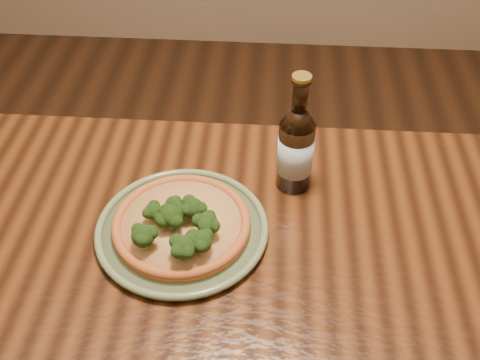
# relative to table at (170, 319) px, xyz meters

# --- Properties ---
(table) EXTENTS (1.60, 0.90, 0.75)m
(table) POSITION_rel_table_xyz_m (0.00, 0.00, 0.00)
(table) COLOR #45240E
(table) RESTS_ON ground
(plate) EXTENTS (0.31, 0.31, 0.02)m
(plate) POSITION_rel_table_xyz_m (0.01, 0.12, 0.10)
(plate) COLOR #637651
(plate) RESTS_ON table
(pizza) EXTENTS (0.25, 0.25, 0.07)m
(pizza) POSITION_rel_table_xyz_m (0.01, 0.12, 0.12)
(pizza) COLOR #B05D27
(pizza) RESTS_ON plate
(beer_bottle) EXTENTS (0.07, 0.07, 0.25)m
(beer_bottle) POSITION_rel_table_xyz_m (0.21, 0.27, 0.19)
(beer_bottle) COLOR black
(beer_bottle) RESTS_ON table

